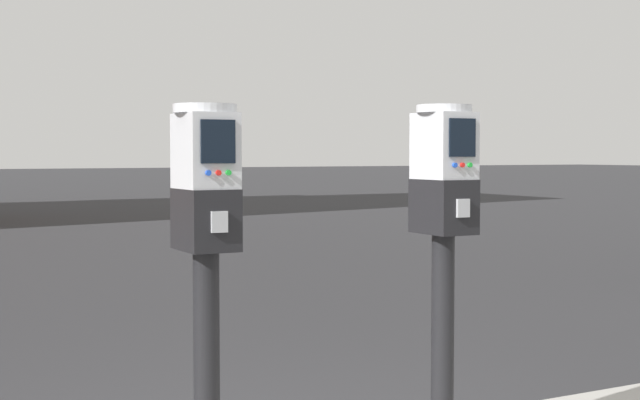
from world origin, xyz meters
The scene contains 2 objects.
parking_meter_near_kerb centered at (-0.46, -0.31, 1.10)m, with size 0.22×0.25×1.39m.
parking_meter_twin_adjacent centered at (0.53, -0.31, 1.11)m, with size 0.22×0.25×1.41m.
Camera 1 is at (-1.58, -3.18, 1.37)m, focal length 50.92 mm.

